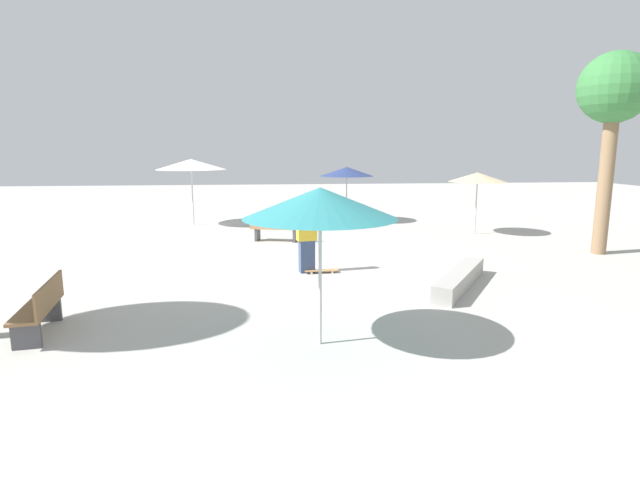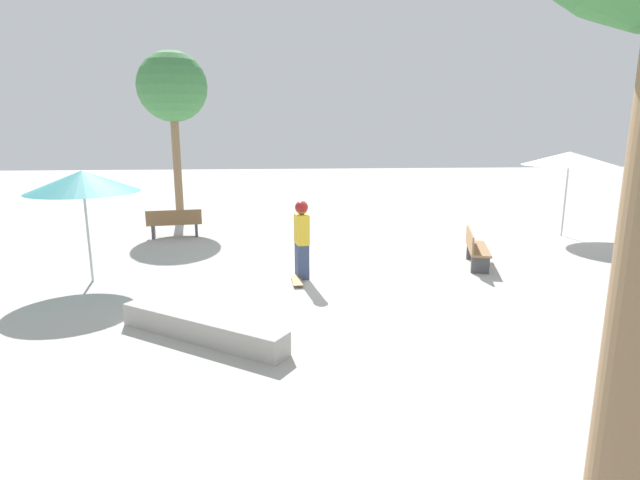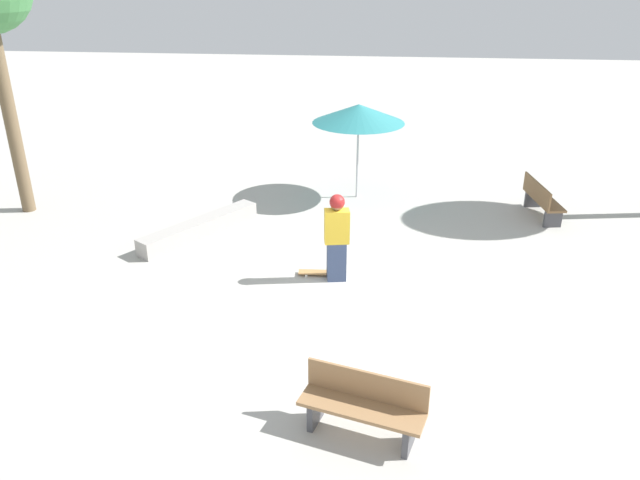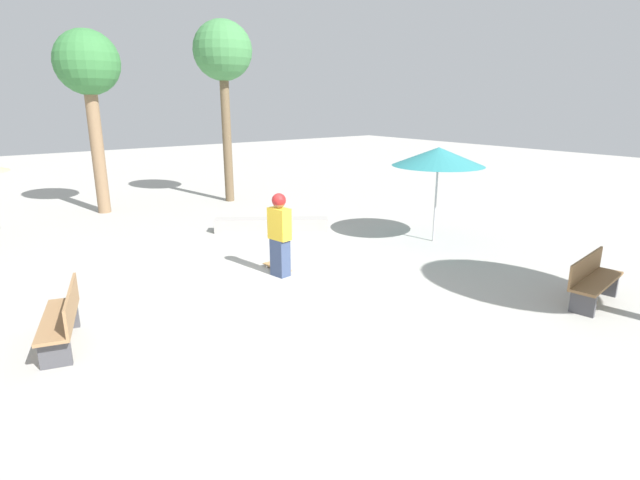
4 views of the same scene
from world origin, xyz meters
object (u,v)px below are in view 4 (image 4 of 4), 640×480
bench_near (63,319)px  bench_far (593,280)px  shade_umbrella_teal (438,157)px  palm_tree_far_back (223,55)px  skateboard (277,267)px  palm_tree_center_left (88,69)px  skater_main (280,232)px  concrete_ledge (271,225)px

bench_near → bench_far: 8.65m
bench_near → shade_umbrella_teal: (0.50, -8.64, 1.71)m
bench_far → palm_tree_far_back: 12.98m
skateboard → palm_tree_far_back: size_ratio=0.14×
palm_tree_center_left → skater_main: bearing=-171.2°
skateboard → concrete_ledge: concrete_ledge is taller
shade_umbrella_teal → palm_tree_center_left: 10.54m
skater_main → shade_umbrella_teal: (-0.16, -4.50, 1.21)m
bench_far → shade_umbrella_teal: bearing=-110.2°
skateboard → palm_tree_center_left: (8.03, 1.42, 4.26)m
bench_far → concrete_ledge: bearing=-84.7°
skater_main → palm_tree_far_back: 9.05m
skater_main → palm_tree_far_back: bearing=-29.8°
bench_far → palm_tree_center_left: size_ratio=0.30×
skateboard → palm_tree_far_back: bearing=-22.9°
shade_umbrella_teal → skateboard: bearing=83.5°
palm_tree_center_left → shade_umbrella_teal: bearing=-145.9°
bench_near → bench_far: bearing=-100.3°
skateboard → shade_umbrella_teal: (-0.50, -4.37, 2.08)m
bench_near → concrete_ledge: bearing=-41.0°
shade_umbrella_teal → palm_tree_far_back: bearing=12.5°
skateboard → palm_tree_far_back: palm_tree_far_back is taller
palm_tree_center_left → palm_tree_far_back: palm_tree_far_back is taller
concrete_ledge → bench_far: size_ratio=1.67×
skateboard → palm_tree_far_back: (7.32, -2.64, 4.81)m
skater_main → palm_tree_center_left: 9.13m
skater_main → bench_near: skater_main is taller
skateboard → concrete_ledge: bearing=-32.7°
bench_far → shade_umbrella_teal: 4.75m
bench_near → palm_tree_center_left: (9.03, -2.85, 3.90)m
skater_main → bench_near: 4.22m
bench_far → palm_tree_far_back: (12.16, 0.84, 4.44)m
concrete_ledge → bench_near: (-3.78, 5.85, 0.24)m
bench_far → bench_near: bearing=-35.1°
bench_far → palm_tree_center_left: bearing=-77.8°
skateboard → bench_near: 4.40m
palm_tree_far_back → bench_far: bearing=-176.1°
skater_main → concrete_ledge: (3.12, -1.71, -0.74)m
skateboard → shade_umbrella_teal: bearing=-99.6°
skater_main → shade_umbrella_teal: 4.66m
skateboard → bench_far: bench_far is taller
skater_main → bench_far: (-4.51, -3.61, -0.49)m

